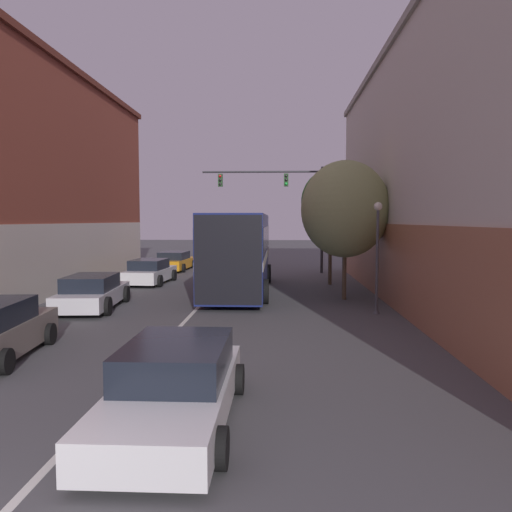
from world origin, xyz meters
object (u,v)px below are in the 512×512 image
Objects in this scene: parked_car_left_near at (150,272)px; street_tree_far at (331,202)px; hatchback_foreground at (175,386)px; street_lamp at (377,251)px; bus at (239,249)px; parked_car_left_mid at (175,261)px; parked_car_left_far at (92,292)px; traffic_signal_gantry at (287,197)px; street_tree_near at (345,209)px.

street_tree_far is at bearing -86.71° from parked_car_left_near.
street_lamp reaches higher than hatchback_foreground.
parked_car_left_near is (-4.97, 2.79, -1.40)m from bus.
parked_car_left_mid is 14.68m from parked_car_left_far.
hatchback_foreground is at bearing -103.57° from street_tree_far.
street_lamp is at bearing -83.91° from street_tree_far.
traffic_signal_gantry reaches higher than parked_car_left_far.
bus reaches higher than parked_car_left_near.
bus is at bearing 0.61° from hatchback_foreground.
parked_car_left_mid is at bearing 143.82° from street_tree_far.
parked_car_left_near is at bearing -6.43° from parked_car_left_far.
bus is 2.44× the size of parked_car_left_near.
street_tree_far is (9.67, 7.62, 3.66)m from parked_car_left_far.
street_tree_near reaches higher than street_lamp.
street_tree_far is (-0.86, 8.08, 2.03)m from street_lamp.
street_lamp is (3.02, -13.86, -2.57)m from traffic_signal_gantry.
street_lamp is at bearing -142.13° from parked_car_left_mid.
street_tree_far reaches higher than parked_car_left_mid.
street_tree_far is at bearing 96.09° from street_lamp.
hatchback_foreground is 1.18× the size of street_lamp.
parked_car_left_near is (-5.13, 17.91, 0.01)m from hatchback_foreground.
street_tree_near is (-0.74, 3.23, 1.55)m from street_lamp.
traffic_signal_gantry reaches higher than bus.
bus reaches higher than parked_car_left_mid.
parked_car_left_near is at bearing 142.13° from street_lamp.
bus is at bearing -149.39° from parked_car_left_mid.
parked_car_left_far is (-5.18, -4.77, -1.39)m from bus.
parked_car_left_near is at bearing 60.40° from bus.
street_tree_far is (4.49, 2.84, 2.27)m from bus.
traffic_signal_gantry is (7.51, 13.40, 4.20)m from parked_car_left_far.
hatchback_foreground is at bearing -161.05° from parked_car_left_near.
hatchback_foreground is 0.79× the size of street_tree_far.
street_tree_far is at bearing -123.09° from parked_car_left_mid.
bus is 1.41× the size of traffic_signal_gantry.
traffic_signal_gantry is at bearing 102.30° from street_lamp.
traffic_signal_gantry reaches higher than street_tree_near.
parked_car_left_mid is at bearing 12.01° from hatchback_foreground.
traffic_signal_gantry is at bearing -15.40° from bus.
street_tree_near reaches higher than parked_car_left_mid.
bus is at bearing -116.36° from parked_car_left_near.
parked_car_left_near is 11.18m from street_tree_near.
street_tree_near is 0.98× the size of street_tree_far.
street_lamp reaches higher than parked_car_left_mid.
street_lamp is 8.37m from street_tree_far.
street_tree_near is (4.61, -2.00, 1.79)m from bus.
street_tree_near is at bearing -137.53° from parked_car_left_mid.
parked_car_left_far is 1.21× the size of street_lamp.
hatchback_foreground is at bearing -108.76° from street_tree_near.
street_lamp is (10.32, -8.03, 1.64)m from parked_car_left_near.
street_tree_near is (4.45, 13.11, 3.19)m from hatchback_foreground.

